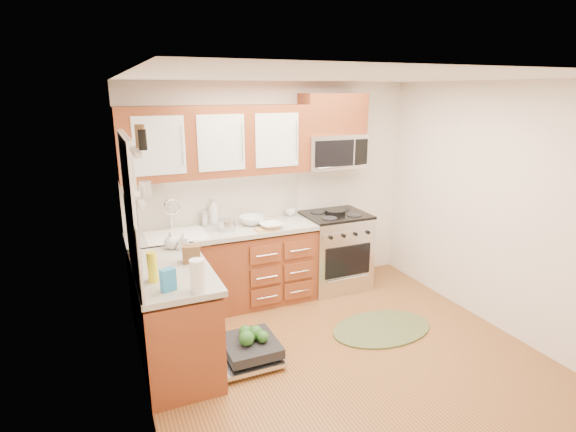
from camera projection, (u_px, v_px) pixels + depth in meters
name	position (u px, v px, depth m)	size (l,w,h in m)	color
floor	(344.00, 356.00, 4.20)	(3.50, 3.50, 0.00)	brown
ceiling	(355.00, 77.00, 3.53)	(3.50, 3.50, 0.00)	white
wall_back	(274.00, 189.00, 5.41)	(3.50, 0.04, 2.50)	white
wall_front	(524.00, 322.00, 2.32)	(3.50, 0.04, 2.50)	white
wall_left	(137.00, 258.00, 3.20)	(0.04, 3.50, 2.50)	white
wall_right	(499.00, 209.00, 4.53)	(0.04, 3.50, 2.50)	white
base_cabinet_back	(225.00, 271.00, 5.09)	(2.05, 0.60, 0.85)	maroon
base_cabinet_left	(175.00, 320.00, 4.00)	(0.60, 1.25, 0.85)	maroon
countertop_back	(224.00, 231.00, 4.96)	(2.07, 0.64, 0.05)	#A7A499
countertop_left	(172.00, 271.00, 3.87)	(0.64, 1.27, 0.05)	#A7A499
backsplash_back	(216.00, 198.00, 5.13)	(2.05, 0.02, 0.57)	beige
backsplash_left	(133.00, 241.00, 3.68)	(0.02, 1.25, 0.57)	beige
upper_cabinets	(217.00, 141.00, 4.81)	(2.05, 0.35, 0.75)	maroon
cabinet_over_mw	(333.00, 114.00, 5.28)	(0.76, 0.35, 0.47)	maroon
range	(335.00, 250.00, 5.60)	(0.76, 0.64, 0.95)	silver
microwave	(333.00, 151.00, 5.37)	(0.76, 0.38, 0.40)	silver
sink	(177.00, 247.00, 4.76)	(0.62, 0.50, 0.26)	white
dishwasher	(246.00, 351.00, 4.11)	(0.70, 0.60, 0.20)	silver
window	(129.00, 202.00, 3.56)	(0.03, 1.05, 1.05)	white
window_blind	(128.00, 160.00, 3.48)	(0.02, 0.96, 0.40)	white
shelf_upper	(135.00, 152.00, 2.68)	(0.04, 0.40, 0.03)	white
shelf_lower	(140.00, 200.00, 2.76)	(0.04, 0.40, 0.03)	white
rug	(382.00, 328.00, 4.67)	(1.09, 0.71, 0.02)	#576539
skillet	(335.00, 212.00, 5.47)	(0.25, 0.25, 0.05)	black
stock_pot	(227.00, 225.00, 4.90)	(0.19, 0.19, 0.12)	silver
cutting_board	(267.00, 229.00, 4.92)	(0.25, 0.16, 0.02)	#A77A4C
canister	(206.00, 218.00, 5.06)	(0.11, 0.11, 0.17)	silver
paper_towel_roll	(198.00, 275.00, 3.39)	(0.12, 0.12, 0.25)	white
mustard_bottle	(152.00, 267.00, 3.56)	(0.08, 0.08, 0.25)	yellow
red_bottle	(152.00, 266.00, 3.59)	(0.06, 0.06, 0.24)	#A9170E
wooden_box	(191.00, 254.00, 3.98)	(0.16, 0.11, 0.16)	brown
blue_carton	(168.00, 280.00, 3.41)	(0.11, 0.07, 0.17)	#2981C2
bowl_a	(272.00, 226.00, 4.96)	(0.25, 0.25, 0.06)	#999999
bowl_b	(252.00, 220.00, 5.11)	(0.29, 0.29, 0.09)	#999999
cup	(290.00, 212.00, 5.46)	(0.13, 0.13, 0.10)	#999999
soap_bottle_a	(213.00, 211.00, 5.10)	(0.12, 0.12, 0.31)	#999999
soap_bottle_b	(184.00, 241.00, 4.29)	(0.08, 0.08, 0.18)	#999999
soap_bottle_c	(171.00, 240.00, 4.32)	(0.14, 0.14, 0.18)	#999999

